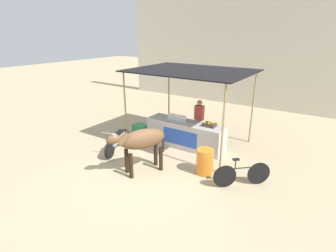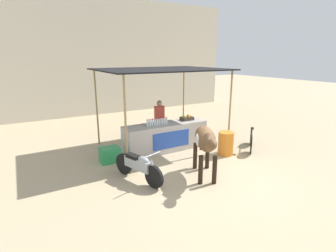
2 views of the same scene
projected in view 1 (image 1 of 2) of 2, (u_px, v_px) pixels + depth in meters
The scene contains 12 objects.
ground_plane at pixel (150, 170), 8.21m from camera, with size 60.00×60.00×0.00m, color tan.
building_wall_far at pixel (252, 50), 14.50m from camera, with size 16.00×0.50×6.30m, color beige.
stall_counter at pixel (185, 134), 9.77m from camera, with size 3.00×0.82×0.96m.
stall_awning at pixel (191, 73), 9.25m from camera, with size 4.20×3.20×2.81m.
water_bottle_row at pixel (177, 118), 9.71m from camera, with size 0.79×0.07×0.25m.
fruit_crate at pixel (210, 124), 9.13m from camera, with size 0.44×0.32×0.18m.
vendor_behind_counter at pixel (199, 120), 10.15m from camera, with size 0.34×0.22×1.65m.
cooler_box at pixel (141, 130), 10.85m from camera, with size 0.60×0.44×0.48m, color #268C4C.
water_barrel at pixel (205, 162), 7.89m from camera, with size 0.51×0.51×0.79m, color orange.
cow at pixel (141, 141), 7.77m from camera, with size 1.17×1.78×1.44m.
motorcycle_parked at pixel (117, 140), 9.37m from camera, with size 0.75×1.74×0.90m.
bicycle_leaning at pixel (242, 174), 7.27m from camera, with size 1.24×1.16×0.85m.
Camera 1 is at (4.50, -5.72, 4.07)m, focal length 28.00 mm.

